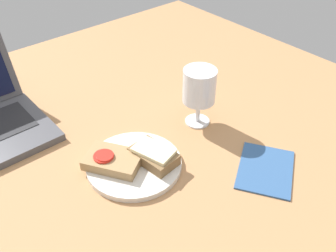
{
  "coord_description": "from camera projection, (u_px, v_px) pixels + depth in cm",
  "views": [
    {
      "loc": [
        -40.39,
        -51.99,
        61.21
      ],
      "look_at": [
        3.72,
        -0.41,
        8.0
      ],
      "focal_mm": 40.0,
      "sensor_mm": 36.0,
      "label": 1
    }
  ],
  "objects": [
    {
      "name": "wooden_table",
      "position": [
        155.0,
        153.0,
        0.89
      ],
      "size": [
        140.0,
        140.0,
        3.0
      ],
      "primitive_type": "cube",
      "color": "#B27F51",
      "rests_on": "ground"
    },
    {
      "name": "plate",
      "position": [
        134.0,
        164.0,
        0.83
      ],
      "size": [
        21.05,
        21.05,
        1.32
      ],
      "primitive_type": "cylinder",
      "color": "silver",
      "rests_on": "wooden_table"
    },
    {
      "name": "sandwich_with_tomato",
      "position": [
        113.0,
        160.0,
        0.81
      ],
      "size": [
        12.99,
        14.22,
        2.9
      ],
      "color": "#A88456",
      "rests_on": "plate"
    },
    {
      "name": "sandwich_with_cheese",
      "position": [
        154.0,
        155.0,
        0.82
      ],
      "size": [
        7.57,
        10.96,
        3.36
      ],
      "color": "brown",
      "rests_on": "plate"
    },
    {
      "name": "wine_glass",
      "position": [
        199.0,
        88.0,
        0.9
      ],
      "size": [
        8.07,
        8.07,
        15.02
      ],
      "color": "white",
      "rests_on": "wooden_table"
    },
    {
      "name": "napkin",
      "position": [
        265.0,
        169.0,
        0.82
      ],
      "size": [
        18.97,
        17.76,
        0.4
      ],
      "primitive_type": "cube",
      "rotation": [
        0.0,
        0.0,
        0.56
      ],
      "color": "#33598C",
      "rests_on": "wooden_table"
    }
  ]
}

